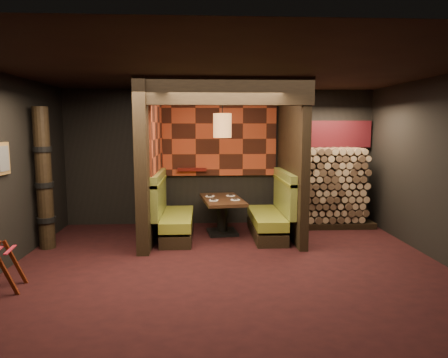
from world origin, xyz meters
The scene contains 21 objects.
floor centered at (0.00, 0.00, -0.01)m, with size 6.50×5.50×0.02m, color black.
ceiling centered at (0.00, 0.00, 2.86)m, with size 6.50×5.50×0.02m, color black.
wall_back centered at (0.00, 2.76, 1.43)m, with size 6.50×0.02×2.85m, color black.
wall_front centered at (0.00, -2.76, 1.43)m, with size 6.50×0.02×2.85m, color black.
wall_right centered at (3.26, 0.00, 1.43)m, with size 0.02×5.50×2.85m, color black.
partition_left centered at (-1.35, 1.65, 1.43)m, with size 0.20×2.20×2.85m, color black.
partition_right centered at (1.30, 1.70, 1.43)m, with size 0.15×2.10×2.85m, color black.
header_beam centered at (-0.02, 0.70, 2.63)m, with size 2.85×0.18×0.44m, color black.
tapa_back_panel centered at (-0.02, 2.71, 1.82)m, with size 2.40×0.06×1.55m, color #AD3D20.
tapa_side_panel centered at (-1.23, 1.82, 1.85)m, with size 0.04×1.85×1.45m, color #AD3D20.
lacquer_shelf centered at (-0.60, 2.65, 1.18)m, with size 0.60×0.12×0.07m, color #57120E.
booth_bench_left centered at (-0.96, 1.65, 0.40)m, with size 0.68×1.60×1.14m.
booth_bench_right centered at (0.93, 1.65, 0.40)m, with size 0.68×1.60×1.14m.
dining_table centered at (0.00, 1.86, 0.47)m, with size 0.89×1.41×0.70m.
place_settings centered at (0.00, 1.86, 0.71)m, with size 0.65×0.69×0.03m.
pendant_lamp centered at (0.00, 1.81, 2.09)m, with size 0.34×0.34×0.98m.
framed_picture centered at (-3.22, 0.10, 1.62)m, with size 0.05×0.36×0.46m.
totem_column centered at (-3.05, 1.10, 1.19)m, with size 0.31×0.31×2.40m.
firewood_stack centered at (2.29, 2.35, 0.82)m, with size 1.73×0.70×1.64m.
mosaic_header centered at (2.29, 2.68, 1.92)m, with size 1.83×0.10×0.56m, color maroon.
bay_front_post centered at (1.39, 1.96, 1.43)m, with size 0.08×0.08×2.85m, color black.
Camera 1 is at (-0.37, -5.71, 2.06)m, focal length 32.00 mm.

